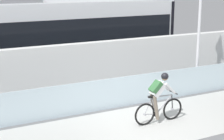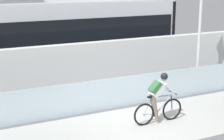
{
  "view_description": "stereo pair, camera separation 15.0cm",
  "coord_description": "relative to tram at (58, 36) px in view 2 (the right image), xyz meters",
  "views": [
    {
      "loc": [
        -5.89,
        -9.11,
        4.46
      ],
      "look_at": [
        -0.01,
        2.35,
        1.25
      ],
      "focal_mm": 59.28,
      "sensor_mm": 36.0,
      "label": 1
    },
    {
      "loc": [
        -5.76,
        -9.18,
        4.46
      ],
      "look_at": [
        -0.01,
        2.35,
        1.25
      ],
      "focal_mm": 59.28,
      "sensor_mm": 36.0,
      "label": 2
    }
  ],
  "objects": [
    {
      "name": "glass_parapet",
      "position": [
        0.5,
        -5.0,
        -1.35
      ],
      "size": [
        32.0,
        0.05,
        1.09
      ],
      "primitive_type": "cube",
      "color": "silver",
      "rests_on": "ground"
    },
    {
      "name": "lamp_post_antenna",
      "position": [
        4.21,
        -4.7,
        1.4
      ],
      "size": [
        0.28,
        0.28,
        5.2
      ],
      "color": "gray",
      "rests_on": "ground"
    },
    {
      "name": "tram",
      "position": [
        0.0,
        0.0,
        0.0
      ],
      "size": [
        11.06,
        2.54,
        3.81
      ],
      "color": "silver",
      "rests_on": "ground"
    },
    {
      "name": "cyclist_on_bike",
      "position": [
        0.94,
        -6.85,
        -1.09
      ],
      "size": [
        1.77,
        0.58,
        1.61
      ],
      "color": "black",
      "rests_on": "ground"
    },
    {
      "name": "concrete_barrier_wall",
      "position": [
        0.5,
        -3.2,
        -0.85
      ],
      "size": [
        32.0,
        0.36,
        2.08
      ],
      "primitive_type": "cube",
      "color": "silver",
      "rests_on": "ground"
    },
    {
      "name": "ground_plane",
      "position": [
        0.5,
        -6.85,
        -1.89
      ],
      "size": [
        200.0,
        200.0,
        0.0
      ],
      "primitive_type": "plane",
      "color": "slate"
    },
    {
      "name": "tram_rail_far",
      "position": [
        0.5,
        0.72,
        -1.89
      ],
      "size": [
        32.0,
        0.08,
        0.01
      ],
      "primitive_type": "cube",
      "color": "#595654",
      "rests_on": "ground"
    },
    {
      "name": "tram_rail_near",
      "position": [
        0.5,
        -0.72,
        -1.89
      ],
      "size": [
        32.0,
        0.08,
        0.01
      ],
      "primitive_type": "cube",
      "color": "#595654",
      "rests_on": "ground"
    },
    {
      "name": "bike_path_deck",
      "position": [
        0.5,
        -6.85,
        -1.89
      ],
      "size": [
        32.0,
        3.2,
        0.01
      ],
      "primitive_type": "cube",
      "color": "beige",
      "rests_on": "ground"
    }
  ]
}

